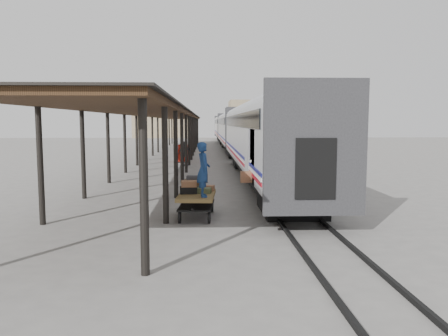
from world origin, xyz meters
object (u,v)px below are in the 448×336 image
baggage_cart (197,199)px  pedestrian (185,154)px  porter (203,170)px  luggage_tug (184,154)px

baggage_cart → pedestrian: size_ratio=1.28×
baggage_cart → pedestrian: 18.46m
baggage_cart → pedestrian: bearing=98.0°
baggage_cart → porter: bearing=-65.0°
luggage_tug → pedestrian: 3.52m
porter → pedestrian: size_ratio=0.97×
baggage_cart → luggage_tug: size_ratio=1.46×
baggage_cart → luggage_tug: bearing=98.1°
luggage_tug → baggage_cart: bearing=-84.9°
porter → pedestrian: (-1.57, 19.06, -0.83)m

